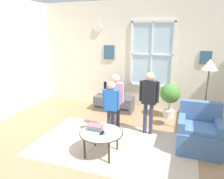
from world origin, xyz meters
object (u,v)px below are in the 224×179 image
at_px(potted_plant_by_window, 170,96).
at_px(person_blue_shirt, 111,103).
at_px(television, 114,89).
at_px(floor_lamp, 209,72).
at_px(remote_near_books, 102,133).
at_px(armchair, 199,133).
at_px(cup, 106,132).
at_px(person_pink_shirt, 115,96).
at_px(person_black_shirt, 149,96).
at_px(coffee_table, 101,134).
at_px(tv_stand, 114,104).
at_px(book_stack, 95,127).

bearing_deg(potted_plant_by_window, person_blue_shirt, -124.53).
distance_m(television, floor_lamp, 2.49).
bearing_deg(remote_near_books, armchair, 26.43).
xyz_separation_m(cup, person_pink_shirt, (-0.18, 1.03, 0.33)).
height_order(remote_near_books, floor_lamp, floor_lamp).
height_order(person_blue_shirt, person_pink_shirt, person_pink_shirt).
height_order(cup, person_black_shirt, person_black_shirt).
relative_size(remote_near_books, person_pink_shirt, 0.11).
relative_size(coffee_table, person_pink_shirt, 0.61).
relative_size(coffee_table, cup, 8.68).
distance_m(armchair, remote_near_books, 1.82).
bearing_deg(armchair, floor_lamp, 80.49).
distance_m(television, person_blue_shirt, 1.56).
distance_m(cup, person_blue_shirt, 0.79).
distance_m(armchair, person_black_shirt, 1.18).
bearing_deg(armchair, television, 147.41).
xyz_separation_m(person_blue_shirt, floor_lamp, (1.81, 0.76, 0.61)).
xyz_separation_m(television, person_pink_shirt, (0.43, -1.17, 0.19)).
xyz_separation_m(television, person_blue_shirt, (0.45, -1.48, 0.13)).
distance_m(person_blue_shirt, floor_lamp, 2.05).
bearing_deg(television, potted_plant_by_window, 1.35).
bearing_deg(tv_stand, person_black_shirt, -43.17).
relative_size(armchair, floor_lamp, 0.53).
relative_size(coffee_table, person_black_shirt, 0.58).
xyz_separation_m(armchair, floor_lamp, (0.11, 0.65, 1.04)).
xyz_separation_m(armchair, person_black_shirt, (-1.01, 0.31, 0.53)).
distance_m(television, coffee_table, 2.21).
relative_size(book_stack, cup, 3.08).
height_order(television, person_pink_shirt, person_pink_shirt).
bearing_deg(armchair, tv_stand, 147.35).
bearing_deg(coffee_table, television, 103.00).
bearing_deg(cup, person_black_shirt, 65.05).
relative_size(coffee_table, potted_plant_by_window, 0.88).
height_order(person_black_shirt, floor_lamp, floor_lamp).
distance_m(coffee_table, remote_near_books, 0.06).
xyz_separation_m(armchair, cup, (-1.54, -0.83, 0.15)).
height_order(person_blue_shirt, person_black_shirt, person_black_shirt).
bearing_deg(person_pink_shirt, remote_near_books, -84.91).
bearing_deg(book_stack, coffee_table, -20.52).
distance_m(cup, person_black_shirt, 1.31).
relative_size(tv_stand, remote_near_books, 7.72).
distance_m(book_stack, potted_plant_by_window, 2.42).
bearing_deg(person_black_shirt, potted_plant_by_window, 72.09).
xyz_separation_m(remote_near_books, person_black_shirt, (0.62, 1.12, 0.41)).
relative_size(television, book_stack, 2.08).
relative_size(remote_near_books, potted_plant_by_window, 0.16).
distance_m(television, book_stack, 2.13).
xyz_separation_m(person_black_shirt, person_pink_shirt, (-0.71, -0.11, -0.04)).
bearing_deg(coffee_table, person_pink_shirt, 93.71).
height_order(person_pink_shirt, floor_lamp, floor_lamp).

